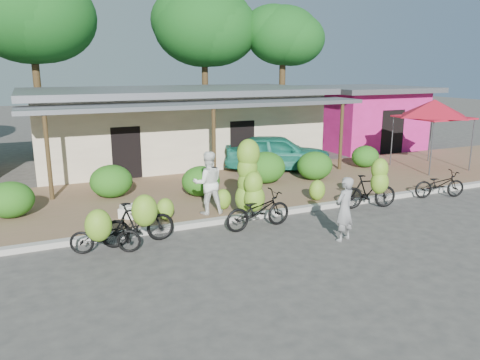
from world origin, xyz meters
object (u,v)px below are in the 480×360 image
object	(u,v)px
red_canopy	(434,108)
bike_center	(254,194)
bike_far_left	(104,234)
bike_far_right	(440,184)
tree_center_right	(200,24)
tree_near_right	(279,34)
sack_near	(136,209)
bystander	(208,183)
bike_left	(139,221)
vendor	(344,209)
teal_van	(278,152)
bike_right	(372,188)
tree_far_center	(26,11)
sack_far	(133,213)

from	to	relation	value
red_canopy	bike_center	bearing A→B (deg)	-161.32
bike_far_left	bike_far_right	world-z (taller)	bike_far_left
tree_center_right	tree_near_right	xyz separation A→B (m)	(4.00, -2.00, -0.54)
tree_near_right	bike_far_right	xyz separation A→B (m)	(-1.05, -13.16, -5.63)
bike_far_left	bike_center	bearing A→B (deg)	-64.95
sack_near	bystander	xyz separation A→B (m)	(1.95, -0.77, 0.76)
tree_near_right	bike_left	size ratio (longest dim) A/B	4.15
bike_center	tree_center_right	bearing A→B (deg)	-18.81
bike_far_left	vendor	size ratio (longest dim) A/B	1.06
bike_far_left	bike_left	size ratio (longest dim) A/B	0.94
teal_van	tree_center_right	bearing A→B (deg)	22.75
bike_center	bike_right	xyz separation A→B (m)	(3.93, -0.13, -0.20)
tree_center_right	red_canopy	world-z (taller)	tree_center_right
bike_far_right	tree_far_center	bearing A→B (deg)	55.34
tree_center_right	tree_near_right	bearing A→B (deg)	-26.57
tree_far_center	vendor	distance (m)	18.87
bike_center	bike_far_right	world-z (taller)	bike_center
bike_far_left	sack_far	xyz separation A→B (m)	(1.11, 2.14, -0.27)
bike_right	tree_center_right	bearing A→B (deg)	13.99
tree_far_center	tree_near_right	xyz separation A→B (m)	(13.00, -1.50, -0.76)
tree_center_right	bike_right	xyz separation A→B (m)	(-0.04, -15.31, -5.94)
bike_right	tree_far_center	bearing A→B (deg)	45.31
tree_far_center	bystander	bearing A→B (deg)	-72.84
bike_left	bike_far_right	xyz separation A→B (m)	(10.10, 0.22, -0.19)
tree_far_center	red_canopy	size ratio (longest dim) A/B	2.60
bike_left	sack_near	bearing A→B (deg)	-12.52
bike_right	vendor	distance (m)	2.97
bike_center	sack_near	world-z (taller)	bike_center
sack_near	tree_center_right	bearing A→B (deg)	62.80
bike_far_left	bystander	distance (m)	3.64
tree_near_right	bike_center	world-z (taller)	tree_near_right
teal_van	sack_near	bearing A→B (deg)	142.31
tree_center_right	teal_van	xyz separation A→B (m)	(-0.18, -9.61, -5.77)
red_canopy	sack_near	xyz separation A→B (m)	(-12.68, -1.36, -2.34)
bike_left	bystander	bearing A→B (deg)	-61.67
tree_far_center	vendor	size ratio (longest dim) A/B	5.55
bike_far_left	sack_far	world-z (taller)	bike_far_left
sack_near	bike_far_left	bearing A→B (deg)	-117.06
red_canopy	teal_van	size ratio (longest dim) A/B	0.81
bike_far_left	vendor	xyz separation A→B (m)	(5.64, -1.47, 0.29)
tree_near_right	teal_van	distance (m)	10.14
red_canopy	bike_left	distance (m)	13.66
tree_near_right	red_canopy	size ratio (longest dim) A/B	2.20
bike_left	sack_near	distance (m)	2.24
sack_far	tree_center_right	bearing A→B (deg)	62.85
tree_far_center	bike_far_left	bearing A→B (deg)	-86.34
tree_far_center	sack_near	world-z (taller)	tree_far_center
bike_right	teal_van	bearing A→B (deg)	15.49
tree_near_right	sack_far	distance (m)	16.90
sack_far	teal_van	size ratio (longest dim) A/B	0.17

